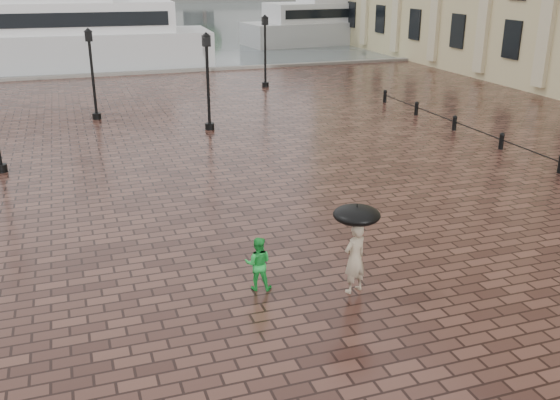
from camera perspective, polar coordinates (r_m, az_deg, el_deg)
name	(u,v)px	position (r m, az deg, el deg)	size (l,w,h in m)	color
ground	(217,258)	(16.83, -5.76, -5.29)	(300.00, 300.00, 0.00)	#321C17
harbour_water	(80,17)	(107.11, -17.79, 15.63)	(240.00, 240.00, 0.00)	#414C4F
quay_edge	(113,75)	(47.49, -14.99, 10.95)	(80.00, 0.60, 0.30)	slate
bollard_row	(502,140)	(28.30, 19.60, 5.18)	(0.22, 21.22, 0.73)	black
street_lamps	(101,74)	(32.83, -16.04, 11.00)	(21.44, 14.44, 4.40)	black
adult_pedestrian	(355,258)	(14.83, 6.85, -5.31)	(0.64, 0.42, 1.75)	tan
child_pedestrian	(258,263)	(14.94, -2.01, -5.82)	(0.65, 0.51, 1.34)	green
ferry_near	(23,32)	(52.07, -22.46, 13.98)	(28.22, 8.25, 9.15)	#B7B7B7
ferry_far	(353,20)	(67.61, 6.65, 16.06)	(23.37, 7.54, 7.53)	#B7B7B7
umbrella	(357,215)	(14.39, 7.03, -1.36)	(1.10, 1.10, 1.16)	black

